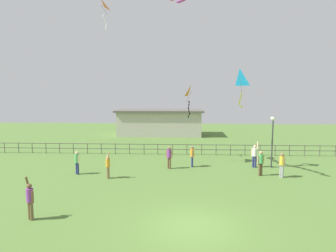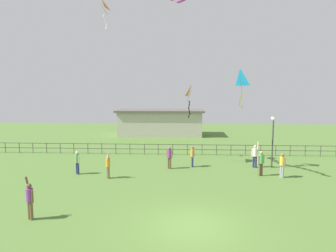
{
  "view_description": "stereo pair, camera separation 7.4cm",
  "coord_description": "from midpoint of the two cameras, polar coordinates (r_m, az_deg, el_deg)",
  "views": [
    {
      "loc": [
        -0.4,
        -11.65,
        5.54
      ],
      "look_at": [
        -1.28,
        5.63,
        3.54
      ],
      "focal_mm": 31.31,
      "sensor_mm": 36.0,
      "label": 1
    },
    {
      "loc": [
        -0.33,
        -11.65,
        5.54
      ],
      "look_at": [
        -1.28,
        5.63,
        3.54
      ],
      "focal_mm": 31.31,
      "sensor_mm": 36.0,
      "label": 2
    }
  ],
  "objects": [
    {
      "name": "kite_0",
      "position": [
        21.23,
        13.66,
        8.95
      ],
      "size": [
        0.88,
        0.93,
        2.75
      ],
      "color": "#198CD1"
    },
    {
      "name": "person_5",
      "position": [
        20.86,
        -17.39,
        -6.54
      ],
      "size": [
        0.4,
        0.32,
        1.58
      ],
      "color": "navy",
      "rests_on": "ground_plane"
    },
    {
      "name": "ground_plane",
      "position": [
        12.91,
        4.48,
        -18.85
      ],
      "size": [
        80.0,
        80.0,
        0.0
      ],
      "primitive_type": "plane",
      "color": "#517533"
    },
    {
      "name": "person_6",
      "position": [
        22.58,
        16.42,
        -5.31
      ],
      "size": [
        0.49,
        0.4,
        1.97
      ],
      "color": "navy",
      "rests_on": "ground_plane"
    },
    {
      "name": "person_4",
      "position": [
        19.4,
        -11.73,
        -7.44
      ],
      "size": [
        0.32,
        0.46,
        1.76
      ],
      "color": "brown",
      "rests_on": "ground_plane"
    },
    {
      "name": "kite_4",
      "position": [
        22.26,
        4.41,
        6.57
      ],
      "size": [
        0.67,
        1.04,
        2.49
      ],
      "color": "orange"
    },
    {
      "name": "person_2",
      "position": [
        21.33,
        0.13,
        -5.87
      ],
      "size": [
        0.44,
        0.3,
        1.63
      ],
      "color": "brown",
      "rests_on": "ground_plane"
    },
    {
      "name": "person_3",
      "position": [
        14.38,
        -25.42,
        -12.64
      ],
      "size": [
        0.46,
        0.4,
        1.91
      ],
      "color": "brown",
      "rests_on": "ground_plane"
    },
    {
      "name": "person_1",
      "position": [
        21.92,
        4.64,
        -5.65
      ],
      "size": [
        0.29,
        0.47,
        1.56
      ],
      "color": "navy",
      "rests_on": "ground_plane"
    },
    {
      "name": "pavilion_building",
      "position": [
        37.97,
        -1.64,
        0.73
      ],
      "size": [
        11.08,
        5.14,
        3.28
      ],
      "color": "#B7B2A3",
      "rests_on": "ground_plane"
    },
    {
      "name": "lamppost",
      "position": [
        22.59,
        19.63,
        -0.64
      ],
      "size": [
        0.36,
        0.36,
        3.85
      ],
      "color": "#38383D",
      "rests_on": "ground_plane"
    },
    {
      "name": "waterfront_railing",
      "position": [
        26.12,
        3.15,
        -4.28
      ],
      "size": [
        36.05,
        0.06,
        0.95
      ],
      "color": "#4C4742",
      "rests_on": "ground_plane"
    },
    {
      "name": "kite_2",
      "position": [
        24.5,
        -12.92,
        21.76
      ],
      "size": [
        0.82,
        0.88,
        2.2
      ],
      "color": "orange"
    },
    {
      "name": "person_7",
      "position": [
        20.51,
        17.5,
        -6.61
      ],
      "size": [
        0.48,
        0.31,
        1.68
      ],
      "color": "brown",
      "rests_on": "ground_plane"
    },
    {
      "name": "person_0",
      "position": [
        20.56,
        21.2,
        -6.81
      ],
      "size": [
        0.3,
        0.45,
        1.62
      ],
      "color": "#99999E",
      "rests_on": "ground_plane"
    }
  ]
}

